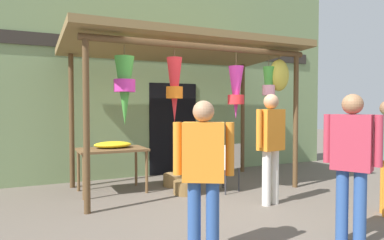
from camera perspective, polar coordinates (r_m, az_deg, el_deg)
name	(u,v)px	position (r m, az deg, el deg)	size (l,w,h in m)	color
ground_plane	(210,203)	(5.53, 2.89, -13.37)	(30.00, 30.00, 0.00)	#60564C
shop_facade	(154,74)	(7.73, -6.22, 7.54)	(9.33, 0.29, 4.43)	#7A9360
market_stall_canopy	(189,60)	(6.28, -0.50, 9.83)	(4.22, 2.24, 2.68)	brown
display_table	(112,153)	(6.23, -12.92, -5.32)	(1.14, 0.74, 0.76)	brown
flower_heap_on_table	(114,145)	(6.29, -12.67, -3.93)	(0.65, 0.46, 0.11)	yellow
folding_chair	(228,163)	(6.14, 5.85, -7.03)	(0.51, 0.51, 0.84)	beige
wicker_basket_by_table	(187,187)	(6.06, -0.78, -10.94)	(0.47, 0.47, 0.22)	brown
wicker_basket_spare	(175,180)	(6.66, -2.78, -9.72)	(0.44, 0.44, 0.22)	olive
vendor_in_orange	(271,139)	(5.40, 12.73, -3.12)	(0.59, 0.29, 1.67)	silver
customer_foreground	(352,156)	(4.14, 24.62, -5.35)	(0.38, 0.53, 1.62)	#2D5193
passerby_at_right	(203,166)	(3.42, 1.88, -7.58)	(0.53, 0.39, 1.54)	#2D5193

